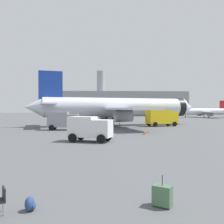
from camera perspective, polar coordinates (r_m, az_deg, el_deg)
name	(u,v)px	position (r m, az deg, el deg)	size (l,w,h in m)	color
airplane_at_gate	(118,107)	(49.46, 1.34, 1.06)	(35.42, 32.22, 10.50)	silver
airplane_taxiing	(204,112)	(98.87, 20.71, 0.08)	(22.28, 20.18, 6.55)	silver
service_truck	(63,120)	(39.76, -11.41, -1.84)	(4.82, 2.57, 2.90)	gray
fuel_truck	(161,117)	(48.26, 11.52, -1.18)	(6.42, 3.94, 3.20)	yellow
cargo_van	(90,128)	(25.40, -5.25, -3.67)	(4.82, 3.53, 2.60)	white
safety_cone_near	(74,125)	(45.84, -8.81, -3.09)	(0.44, 0.44, 0.66)	#F2590C
safety_cone_mid	(144,132)	(32.41, 7.63, -4.68)	(0.44, 0.44, 0.69)	#F2590C
safety_cone_far	(106,122)	(54.70, -1.44, -2.47)	(0.44, 0.44, 0.64)	#F2590C
safety_cone_outer	(120,123)	(53.47, 1.79, -2.56)	(0.44, 0.44, 0.60)	#F2590C
rolling_suitcase	(162,195)	(9.15, 11.71, -18.61)	(0.75, 0.69, 1.10)	#476B4C
traveller_backpack	(30,204)	(9.11, -18.66, -19.79)	(0.36, 0.40, 0.48)	navy
gate_chair	(0,199)	(9.11, -24.89, -18.04)	(0.65, 0.65, 0.86)	black
terminal_building	(122,103)	(140.28, 2.27, 2.12)	(72.50, 17.65, 24.96)	gray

